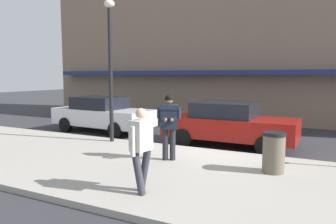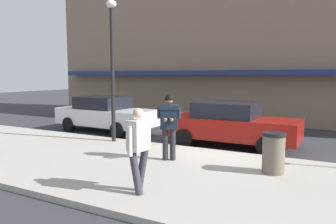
{
  "view_description": "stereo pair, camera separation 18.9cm",
  "coord_description": "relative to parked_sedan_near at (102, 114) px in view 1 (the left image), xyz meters",
  "views": [
    {
      "loc": [
        3.38,
        -9.9,
        2.47
      ],
      "look_at": [
        -0.6,
        -2.17,
        1.49
      ],
      "focal_mm": 35.0,
      "sensor_mm": 36.0,
      "label": 1
    },
    {
      "loc": [
        3.55,
        -9.81,
        2.47
      ],
      "look_at": [
        -0.6,
        -2.17,
        1.49
      ],
      "focal_mm": 35.0,
      "sensor_mm": 36.0,
      "label": 2
    }
  ],
  "objects": [
    {
      "name": "pedestrian_in_light_coat",
      "position": [
        5.68,
        -5.92,
        0.32
      ],
      "size": [
        0.36,
        0.6,
        1.7
      ],
      "color": "#33333D",
      "rests_on": "sidewalk"
    },
    {
      "name": "street_lamp_post",
      "position": [
        2.03,
        -2.04,
        2.35
      ],
      "size": [
        0.36,
        0.36,
        4.88
      ],
      "color": "black",
      "rests_on": "sidewalk"
    },
    {
      "name": "storefront_facade",
      "position": [
        6.66,
        7.1,
        4.6
      ],
      "size": [
        28.0,
        4.7,
        10.81
      ],
      "color": "#84705B",
      "rests_on": "ground"
    },
    {
      "name": "trash_bin",
      "position": [
        7.78,
        -3.31,
        -0.16
      ],
      "size": [
        0.55,
        0.55,
        0.98
      ],
      "color": "#665B4C",
      "rests_on": "sidewalk"
    },
    {
      "name": "man_texting_on_phone",
      "position": [
        5.02,
        -3.43,
        0.46
      ],
      "size": [
        0.62,
        0.65,
        1.81
      ],
      "color": "#23232B",
      "rests_on": "sidewalk"
    },
    {
      "name": "sidewalk",
      "position": [
        6.66,
        -4.24,
        -0.72
      ],
      "size": [
        32.0,
        5.3,
        0.14
      ],
      "primitive_type": "cube",
      "color": "#A8A399",
      "rests_on": "ground"
    },
    {
      "name": "ground_plane",
      "position": [
        5.66,
        -1.39,
        -0.79
      ],
      "size": [
        80.0,
        80.0,
        0.0
      ],
      "primitive_type": "plane",
      "color": "#333338"
    },
    {
      "name": "parked_sedan_near",
      "position": [
        0.0,
        0.0,
        0.0
      ],
      "size": [
        4.6,
        2.14,
        1.54
      ],
      "color": "silver",
      "rests_on": "ground"
    },
    {
      "name": "parked_sedan_mid",
      "position": [
        5.75,
        -0.32,
        0.0
      ],
      "size": [
        4.51,
        1.95,
        1.54
      ],
      "color": "maroon",
      "rests_on": "ground"
    },
    {
      "name": "curb_paint_line",
      "position": [
        6.66,
        -1.34,
        -0.79
      ],
      "size": [
        28.0,
        0.12,
        0.01
      ],
      "primitive_type": "cube",
      "color": "silver",
      "rests_on": "ground"
    }
  ]
}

